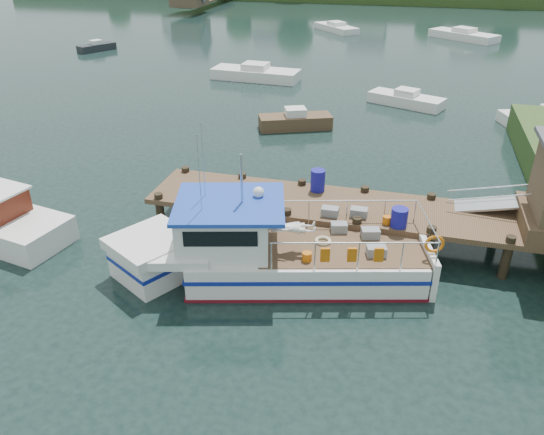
% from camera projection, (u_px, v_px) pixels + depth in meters
% --- Properties ---
extents(ground_plane, '(160.00, 160.00, 0.00)m').
position_uv_depth(ground_plane, '(307.00, 232.00, 20.62)').
color(ground_plane, black).
extents(dock, '(16.60, 3.00, 4.78)m').
position_uv_depth(dock, '(496.00, 200.00, 18.10)').
color(dock, '#503926').
rests_on(dock, ground).
extents(lobster_boat, '(10.88, 5.46, 5.25)m').
position_uv_depth(lobster_boat, '(266.00, 252.00, 17.59)').
color(lobster_boat, silver).
rests_on(lobster_boat, ground).
extents(moored_rowboat, '(4.45, 2.97, 1.23)m').
position_uv_depth(moored_rowboat, '(295.00, 121.00, 31.18)').
color(moored_rowboat, '#503926').
rests_on(moored_rowboat, ground).
extents(moored_far, '(7.33, 6.28, 1.24)m').
position_uv_depth(moored_far, '(464.00, 35.00, 56.47)').
color(moored_far, silver).
rests_on(moored_far, ground).
extents(moored_a, '(6.93, 2.71, 1.25)m').
position_uv_depth(moored_a, '(256.00, 73.00, 41.43)').
color(moored_a, silver).
rests_on(moored_a, ground).
extents(moored_b, '(5.21, 3.39, 1.09)m').
position_uv_depth(moored_b, '(406.00, 99.00, 35.31)').
color(moored_b, silver).
rests_on(moored_b, ground).
extents(moored_d, '(5.85, 6.16, 1.08)m').
position_uv_depth(moored_d, '(336.00, 28.00, 61.09)').
color(moored_d, silver).
rests_on(moored_d, ground).
extents(moored_e, '(2.82, 3.77, 1.00)m').
position_uv_depth(moored_e, '(97.00, 47.00, 51.28)').
color(moored_e, black).
rests_on(moored_e, ground).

